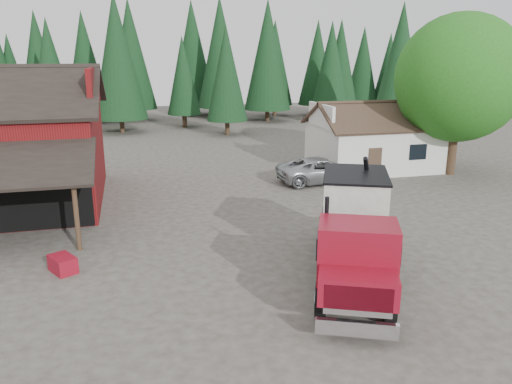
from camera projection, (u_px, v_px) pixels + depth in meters
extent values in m
plane|color=#413C33|center=(226.00, 256.00, 19.56)|extent=(120.00, 120.00, 0.00)
cube|color=maroon|center=(94.00, 87.00, 26.10)|extent=(0.25, 7.00, 2.00)
cylinder|color=#382619|center=(77.00, 217.00, 19.81)|extent=(0.20, 0.20, 2.80)
cube|color=silver|center=(374.00, 146.00, 34.40)|extent=(8.00, 6.00, 3.00)
cube|color=#38281E|center=(387.00, 116.00, 32.40)|extent=(8.60, 3.42, 1.80)
cube|color=#38281E|center=(366.00, 111.00, 35.20)|extent=(8.60, 3.42, 1.80)
cube|color=silver|center=(321.00, 115.00, 32.84)|extent=(0.20, 4.20, 1.50)
cube|color=silver|center=(429.00, 112.00, 34.75)|extent=(0.20, 4.20, 1.50)
cube|color=#38281E|center=(375.00, 164.00, 31.36)|extent=(0.90, 0.06, 2.00)
cube|color=black|center=(418.00, 152.00, 31.91)|extent=(1.20, 0.06, 1.00)
cylinder|color=#382619|center=(452.00, 150.00, 32.53)|extent=(0.60, 0.60, 3.20)
sphere|color=#1E6116|center=(460.00, 78.00, 31.30)|extent=(8.00, 8.00, 8.00)
sphere|color=#1E6116|center=(434.00, 97.00, 32.08)|extent=(4.40, 4.40, 4.40)
sphere|color=#1E6116|center=(480.00, 93.00, 31.03)|extent=(4.80, 4.80, 4.80)
cylinder|color=#382619|center=(227.00, 127.00, 48.79)|extent=(0.44, 0.44, 1.60)
cone|color=black|center=(227.00, 73.00, 47.43)|extent=(3.96, 3.96, 9.00)
cylinder|color=#382619|center=(395.00, 126.00, 48.87)|extent=(0.44, 0.44, 1.60)
cone|color=black|center=(400.00, 62.00, 47.24)|extent=(4.84, 4.84, 11.00)
cylinder|color=#382619|center=(122.00, 125.00, 50.14)|extent=(0.44, 0.44, 1.60)
cone|color=black|center=(117.00, 57.00, 48.38)|extent=(5.28, 5.28, 12.00)
cylinder|color=black|center=(321.00, 300.00, 14.98)|extent=(0.74, 1.11, 1.06)
cylinder|color=black|center=(390.00, 305.00, 14.66)|extent=(0.74, 1.11, 1.06)
cylinder|color=black|center=(325.00, 244.00, 19.38)|extent=(0.74, 1.11, 1.06)
cylinder|color=black|center=(379.00, 247.00, 19.07)|extent=(0.74, 1.11, 1.06)
cylinder|color=black|center=(326.00, 232.00, 20.67)|extent=(0.74, 1.11, 1.06)
cylinder|color=black|center=(376.00, 235.00, 20.35)|extent=(0.74, 1.11, 1.06)
cube|color=black|center=(353.00, 251.00, 17.65)|extent=(4.30, 8.03, 0.39)
cube|color=silver|center=(357.00, 329.00, 13.40)|extent=(2.10, 1.05, 0.43)
cube|color=silver|center=(358.00, 301.00, 13.28)|extent=(1.72, 0.82, 0.87)
cube|color=maroon|center=(358.00, 286.00, 13.80)|extent=(2.49, 2.02, 0.82)
cube|color=maroon|center=(357.00, 251.00, 14.85)|extent=(2.78, 2.43, 1.79)
cube|color=black|center=(359.00, 252.00, 14.04)|extent=(1.89, 0.88, 0.87)
cylinder|color=black|center=(326.00, 223.00, 15.68)|extent=(0.18, 0.18, 1.74)
cube|color=black|center=(356.00, 241.00, 15.78)|extent=(2.21, 1.06, 1.54)
cube|color=black|center=(353.00, 231.00, 18.87)|extent=(4.50, 6.11, 0.15)
cube|color=silver|center=(355.00, 195.00, 18.49)|extent=(3.31, 3.81, 1.54)
cone|color=silver|center=(353.00, 220.00, 18.75)|extent=(2.80, 2.80, 0.68)
cube|color=black|center=(356.00, 174.00, 18.28)|extent=(3.44, 3.94, 0.08)
cylinder|color=black|center=(369.00, 189.00, 19.71)|extent=(1.47, 1.78, 2.95)
cube|color=maroon|center=(338.00, 206.00, 21.09)|extent=(0.84, 0.94, 0.43)
cylinder|color=silver|center=(391.00, 281.00, 15.58)|extent=(0.88, 1.10, 0.54)
imported|color=#A6A9AE|center=(322.00, 170.00, 30.60)|extent=(5.62, 2.70, 1.55)
cube|color=maroon|center=(63.00, 264.00, 18.08)|extent=(1.15, 1.30, 0.60)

